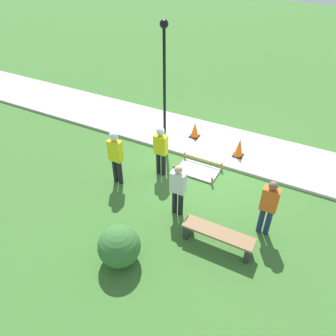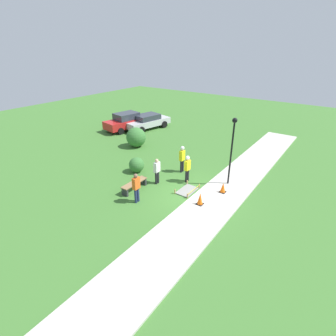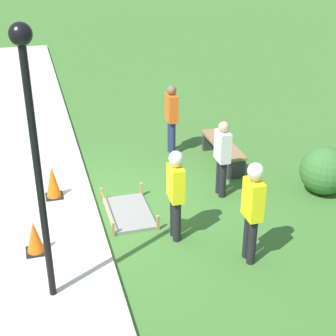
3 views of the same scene
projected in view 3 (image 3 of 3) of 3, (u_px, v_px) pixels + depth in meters
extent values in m
plane|color=#3D702D|center=(97.00, 210.00, 9.96)|extent=(60.00, 60.00, 0.00)
cube|color=#BCB7AD|center=(31.00, 217.00, 9.63)|extent=(28.00, 2.49, 0.10)
cube|color=gray|center=(129.00, 213.00, 9.81)|extent=(1.31, 0.82, 0.06)
cube|color=tan|center=(102.00, 195.00, 10.22)|extent=(0.05, 0.05, 0.29)
cube|color=tan|center=(113.00, 229.00, 9.10)|extent=(0.05, 0.05, 0.29)
cube|color=tan|center=(142.00, 189.00, 10.42)|extent=(0.05, 0.05, 0.29)
cube|color=tan|center=(158.00, 223.00, 9.30)|extent=(0.05, 0.05, 0.29)
cube|color=yellow|center=(107.00, 208.00, 9.63)|extent=(1.31, 0.00, 0.04)
cube|color=black|center=(54.00, 196.00, 10.23)|extent=(0.34, 0.34, 0.02)
cone|color=orange|center=(53.00, 181.00, 10.08)|extent=(0.29, 0.29, 0.64)
cube|color=black|center=(36.00, 251.00, 8.57)|extent=(0.34, 0.34, 0.02)
cone|color=orange|center=(34.00, 237.00, 8.44)|extent=(0.29, 0.29, 0.55)
cube|color=#2D2D33|center=(211.00, 141.00, 12.43)|extent=(0.12, 0.40, 0.44)
cube|color=#2D2D33|center=(236.00, 169.00, 11.08)|extent=(0.12, 0.40, 0.44)
cube|color=olive|center=(223.00, 144.00, 11.65)|extent=(1.76, 0.44, 0.06)
cylinder|color=black|center=(174.00, 216.00, 9.03)|extent=(0.14, 0.14, 0.78)
cylinder|color=black|center=(177.00, 221.00, 8.88)|extent=(0.14, 0.14, 0.78)
cube|color=yellow|center=(176.00, 183.00, 8.64)|extent=(0.40, 0.22, 0.62)
sphere|color=tan|center=(176.00, 161.00, 8.46)|extent=(0.21, 0.21, 0.21)
sphere|color=white|center=(176.00, 158.00, 8.43)|extent=(0.24, 0.24, 0.24)
cylinder|color=black|center=(248.00, 236.00, 8.44)|extent=(0.14, 0.14, 0.82)
cylinder|color=black|center=(252.00, 242.00, 8.29)|extent=(0.14, 0.14, 0.82)
cube|color=yellow|center=(253.00, 199.00, 8.04)|extent=(0.40, 0.22, 0.65)
sphere|color=tan|center=(255.00, 174.00, 7.84)|extent=(0.22, 0.22, 0.22)
sphere|color=white|center=(256.00, 171.00, 7.81)|extent=(0.26, 0.26, 0.26)
cylinder|color=navy|center=(170.00, 135.00, 12.27)|extent=(0.14, 0.14, 0.81)
cylinder|color=navy|center=(173.00, 138.00, 12.11)|extent=(0.14, 0.14, 0.81)
cube|color=#E55B1E|center=(172.00, 108.00, 11.87)|extent=(0.40, 0.22, 0.64)
sphere|color=brown|center=(172.00, 90.00, 11.68)|extent=(0.22, 0.22, 0.22)
cylinder|color=black|center=(219.00, 176.00, 10.43)|extent=(0.14, 0.14, 0.77)
cylinder|color=black|center=(223.00, 180.00, 10.28)|extent=(0.14, 0.14, 0.77)
cube|color=silver|center=(223.00, 146.00, 10.05)|extent=(0.40, 0.22, 0.61)
sphere|color=tan|center=(224.00, 127.00, 9.87)|extent=(0.21, 0.21, 0.21)
cylinder|color=black|center=(39.00, 183.00, 6.81)|extent=(0.10, 0.10, 3.71)
sphere|color=black|center=(20.00, 34.00, 5.94)|extent=(0.28, 0.28, 0.28)
sphere|color=#387033|center=(324.00, 170.00, 10.40)|extent=(0.99, 0.99, 0.99)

